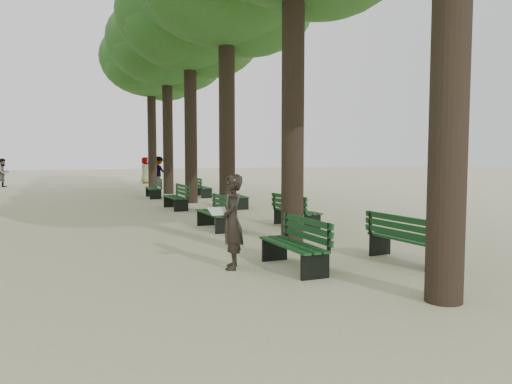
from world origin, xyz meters
name	(u,v)px	position (x,y,z in m)	size (l,w,h in m)	color
ground	(286,278)	(0.00, 0.00, 0.00)	(120.00, 120.00, 0.00)	beige
tree_central_3	(190,16)	(1.50, 13.00, 7.65)	(6.00, 6.00, 9.95)	#33261C
tree_central_4	(167,42)	(1.50, 18.00, 7.65)	(6.00, 6.00, 9.95)	#33261C
tree_central_5	(151,59)	(1.50, 23.00, 7.65)	(6.00, 6.00, 9.95)	#33261C
bench_left_0	(293,254)	(0.37, 0.53, 0.27)	(0.64, 1.82, 0.92)	black
bench_left_1	(215,219)	(0.37, 5.56, 0.27)	(0.67, 1.83, 0.92)	black
bench_left_2	(175,202)	(0.37, 10.78, 0.27)	(0.66, 1.83, 0.92)	black
bench_left_3	(153,192)	(0.37, 15.84, 0.27)	(0.63, 1.82, 0.92)	black
bench_right_0	(408,248)	(2.63, 0.25, 0.27)	(0.76, 1.85, 0.92)	black
bench_right_1	(296,217)	(2.63, 5.15, 0.27)	(0.80, 1.86, 0.92)	black
bench_right_2	(236,200)	(2.63, 10.53, 0.27)	(0.62, 1.82, 0.92)	black
bench_right_3	(202,191)	(2.63, 15.57, 0.27)	(0.59, 1.81, 0.92)	black
man_with_map	(232,222)	(-0.64, 0.96, 0.85)	(0.70, 0.75, 1.70)	black
pedestrian_b	(159,171)	(2.09, 24.27, 0.94)	(1.21, 0.38, 1.88)	#262628
pedestrian_a	(3,173)	(-6.99, 26.49, 0.88)	(0.86, 0.35, 1.76)	#262628
pedestrian_d	(145,170)	(1.65, 27.20, 0.91)	(0.89, 0.36, 1.82)	#262628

